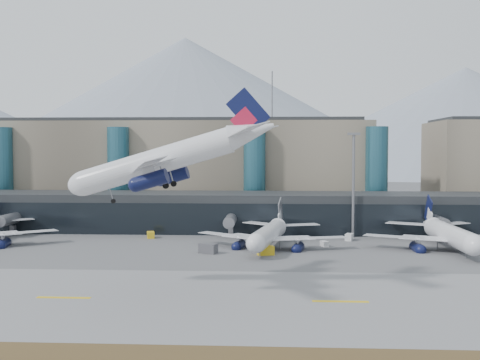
% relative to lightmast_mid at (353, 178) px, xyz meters
% --- Properties ---
extents(ground, '(900.00, 900.00, 0.00)m').
position_rel_lightmast_mid_xyz_m(ground, '(-30.00, -48.00, -14.42)').
color(ground, '#515154').
rests_on(ground, ground).
extents(runway_strip, '(400.00, 40.00, 0.04)m').
position_rel_lightmast_mid_xyz_m(runway_strip, '(-30.00, -63.00, -14.40)').
color(runway_strip, slate).
rests_on(runway_strip, ground).
extents(runway_markings, '(128.00, 1.00, 0.02)m').
position_rel_lightmast_mid_xyz_m(runway_markings, '(-30.00, -63.00, -14.37)').
color(runway_markings, gold).
rests_on(runway_markings, ground).
extents(concourse, '(170.00, 27.00, 10.00)m').
position_rel_lightmast_mid_xyz_m(concourse, '(-30.02, 9.73, -9.45)').
color(concourse, black).
rests_on(concourse, ground).
extents(terminal_main, '(130.00, 30.00, 31.00)m').
position_rel_lightmast_mid_xyz_m(terminal_main, '(-55.00, 42.00, 1.03)').
color(terminal_main, gray).
rests_on(terminal_main, ground).
extents(teal_towers, '(116.40, 19.40, 46.00)m').
position_rel_lightmast_mid_xyz_m(teal_towers, '(-44.99, 26.01, -0.41)').
color(teal_towers, '#245666').
rests_on(teal_towers, ground).
extents(mountain_ridge, '(910.00, 400.00, 110.00)m').
position_rel_lightmast_mid_xyz_m(mountain_ridge, '(-14.03, 332.00, 31.33)').
color(mountain_ridge, gray).
rests_on(mountain_ridge, ground).
extents(lightmast_mid, '(3.00, 1.20, 25.60)m').
position_rel_lightmast_mid_xyz_m(lightmast_mid, '(0.00, 0.00, 0.00)').
color(lightmast_mid, slate).
rests_on(lightmast_mid, ground).
extents(hero_jet, '(33.77, 34.24, 11.06)m').
position_rel_lightmast_mid_xyz_m(hero_jet, '(-34.06, -58.86, 6.93)').
color(hero_jet, silver).
rests_on(hero_jet, ground).
extents(jet_parked_mid, '(34.50, 35.02, 11.30)m').
position_rel_lightmast_mid_xyz_m(jet_parked_mid, '(-20.05, -15.60, -10.15)').
color(jet_parked_mid, silver).
rests_on(jet_parked_mid, ground).
extents(jet_parked_right, '(37.48, 36.41, 12.07)m').
position_rel_lightmast_mid_xyz_m(jet_parked_right, '(17.98, -15.48, -9.85)').
color(jet_parked_right, silver).
rests_on(jet_parked_right, ground).
extents(veh_b, '(2.32, 3.06, 1.57)m').
position_rel_lightmast_mid_xyz_m(veh_b, '(-49.26, -4.38, -13.63)').
color(veh_b, gold).
rests_on(veh_b, ground).
extents(veh_c, '(4.16, 3.28, 2.05)m').
position_rel_lightmast_mid_xyz_m(veh_c, '(-33.02, -24.83, -13.39)').
color(veh_c, '#48474C').
rests_on(veh_c, ground).
extents(veh_d, '(2.32, 3.15, 1.61)m').
position_rel_lightmast_mid_xyz_m(veh_d, '(-1.61, -5.56, -13.61)').
color(veh_d, silver).
rests_on(veh_d, ground).
extents(veh_g, '(1.90, 2.38, 1.21)m').
position_rel_lightmast_mid_xyz_m(veh_g, '(-8.19, -14.73, -13.81)').
color(veh_g, silver).
rests_on(veh_g, ground).
extents(veh_h, '(3.66, 2.57, 1.83)m').
position_rel_lightmast_mid_xyz_m(veh_h, '(-21.08, -26.09, -13.50)').
color(veh_h, gold).
rests_on(veh_h, ground).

